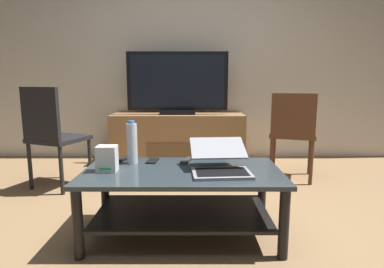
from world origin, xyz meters
The scene contains 13 objects.
ground_plane centered at (0.00, 0.00, 0.00)m, with size 7.68×7.68×0.00m, color olive.
back_wall centered at (0.00, 2.18, 1.40)m, with size 6.40×0.12×2.80m, color beige.
coffee_table centered at (-0.11, -0.07, 0.31)m, with size 1.27×0.67×0.45m.
media_cabinet centered at (-0.22, 1.86, 0.30)m, with size 1.62×0.47×0.60m.
television centered at (-0.22, 1.83, 0.97)m, with size 1.22×0.20×0.75m.
dining_chair centered at (0.98, 1.13, 0.51)m, with size 0.56×0.56×0.89m.
side_chair centered at (-1.34, 0.86, 0.54)m, with size 0.57×0.57×0.96m.
laptop centered at (0.13, -0.11, 0.51)m, with size 0.38×0.43×0.18m.
router_box centered at (-0.58, -0.10, 0.53)m, with size 0.12×0.10×0.16m.
water_bottle_near centered at (-0.45, 0.10, 0.59)m, with size 0.07×0.07×0.30m.
cell_phone centered at (-0.32, 0.15, 0.45)m, with size 0.07×0.14×0.01m, color black.
tv_remote centered at (-0.08, 0.13, 0.46)m, with size 0.04×0.16×0.02m, color #2D2D30.
soundbar_remote centered at (-0.54, 0.17, 0.46)m, with size 0.04×0.16×0.02m, color black.
Camera 1 is at (-0.04, -2.05, 1.02)m, focal length 29.75 mm.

